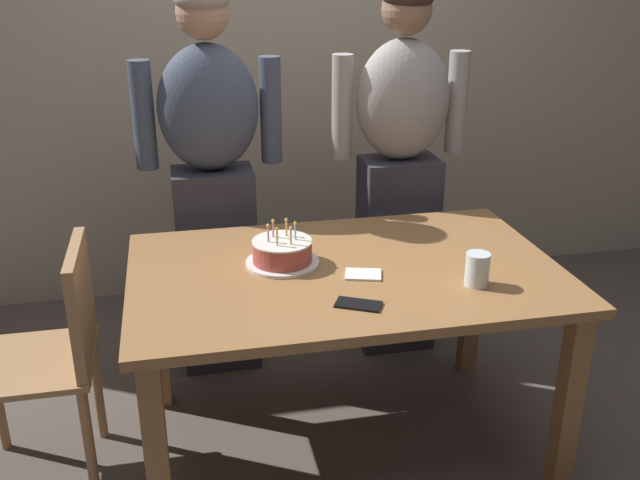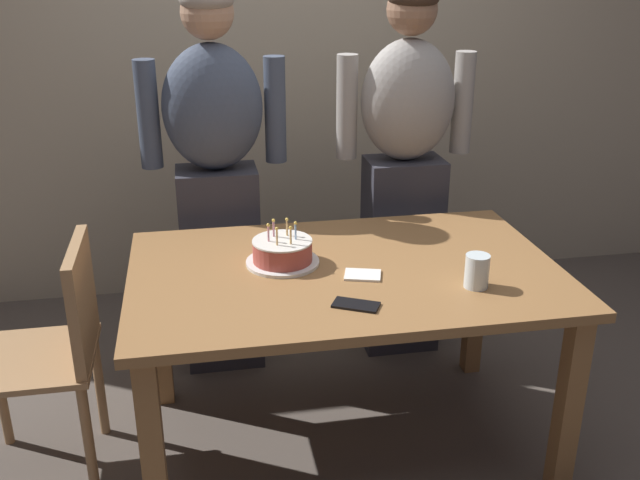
{
  "view_description": "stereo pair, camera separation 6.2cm",
  "coord_description": "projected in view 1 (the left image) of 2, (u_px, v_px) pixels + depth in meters",
  "views": [
    {
      "loc": [
        -0.56,
        -2.23,
        1.77
      ],
      "look_at": [
        -0.08,
        0.03,
        0.84
      ],
      "focal_mm": 40.26,
      "sensor_mm": 36.0,
      "label": 1
    },
    {
      "loc": [
        -0.5,
        -2.24,
        1.77
      ],
      "look_at": [
        -0.08,
        0.03,
        0.84
      ],
      "focal_mm": 40.26,
      "sensor_mm": 36.0,
      "label": 2
    }
  ],
  "objects": [
    {
      "name": "dining_table",
      "position": [
        345.0,
        293.0,
        2.55
      ],
      "size": [
        1.5,
        0.96,
        0.74
      ],
      "color": "olive",
      "rests_on": "ground_plane"
    },
    {
      "name": "water_glass_near",
      "position": [
        477.0,
        269.0,
        2.37
      ],
      "size": [
        0.08,
        0.08,
        0.11
      ],
      "primitive_type": "cylinder",
      "color": "silver",
      "rests_on": "dining_table"
    },
    {
      "name": "cell_phone",
      "position": [
        358.0,
        304.0,
        2.25
      ],
      "size": [
        0.16,
        0.13,
        0.01
      ],
      "primitive_type": "cube",
      "rotation": [
        0.0,
        0.0,
        -0.48
      ],
      "color": "black",
      "rests_on": "dining_table"
    },
    {
      "name": "dining_chair",
      "position": [
        57.0,
        346.0,
        2.45
      ],
      "size": [
        0.42,
        0.42,
        0.87
      ],
      "rotation": [
        0.0,
        0.0,
        -1.57
      ],
      "color": "#A37A51",
      "rests_on": "ground_plane"
    },
    {
      "name": "birthday_cake",
      "position": [
        282.0,
        253.0,
        2.53
      ],
      "size": [
        0.26,
        0.26,
        0.16
      ],
      "color": "white",
      "rests_on": "dining_table"
    },
    {
      "name": "back_wall",
      "position": [
        275.0,
        49.0,
        3.71
      ],
      "size": [
        5.2,
        0.1,
        2.6
      ],
      "primitive_type": "cube",
      "color": "tan",
      "rests_on": "ground_plane"
    },
    {
      "name": "napkin_stack",
      "position": [
        363.0,
        274.0,
        2.45
      ],
      "size": [
        0.14,
        0.12,
        0.01
      ],
      "primitive_type": "cube",
      "rotation": [
        0.0,
        0.0,
        -0.29
      ],
      "color": "white",
      "rests_on": "dining_table"
    },
    {
      "name": "ground_plane",
      "position": [
        343.0,
        441.0,
        2.79
      ],
      "size": [
        10.0,
        10.0,
        0.0
      ],
      "primitive_type": "plane",
      "color": "#564C44"
    },
    {
      "name": "person_woman_cardigan",
      "position": [
        400.0,
        169.0,
        3.18
      ],
      "size": [
        0.61,
        0.27,
        1.66
      ],
      "rotation": [
        0.0,
        0.0,
        3.14
      ],
      "color": "#33333D",
      "rests_on": "ground_plane"
    },
    {
      "name": "person_man_bearded",
      "position": [
        212.0,
        180.0,
        3.02
      ],
      "size": [
        0.61,
        0.27,
        1.66
      ],
      "rotation": [
        0.0,
        0.0,
        3.14
      ],
      "color": "#33333D",
      "rests_on": "ground_plane"
    }
  ]
}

